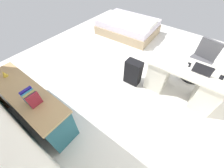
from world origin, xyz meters
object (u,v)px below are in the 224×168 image
(bed, at_px, (128,27))
(credenza, at_px, (33,104))
(computer_mouse, at_px, (187,65))
(cell_phone_by_mouse, at_px, (189,65))
(cell_phone_near_laptop, at_px, (222,77))
(suitcase_black, at_px, (133,72))
(figurine_small, at_px, (4,74))
(office_chair, at_px, (199,63))
(desk, at_px, (182,81))
(laptop, at_px, (202,70))

(bed, bearing_deg, credenza, 96.78)
(bed, relative_size, computer_mouse, 19.74)
(cell_phone_by_mouse, bearing_deg, cell_phone_near_laptop, 174.01)
(suitcase_black, bearing_deg, bed, -56.25)
(figurine_small, bearing_deg, office_chair, -131.01)
(computer_mouse, xyz_separation_m, figurine_small, (2.42, 2.24, 0.06))
(credenza, distance_m, computer_mouse, 2.94)
(cell_phone_by_mouse, bearing_deg, desk, 110.20)
(computer_mouse, bearing_deg, credenza, 49.00)
(laptop, bearing_deg, computer_mouse, -7.77)
(bed, xyz_separation_m, cell_phone_near_laptop, (-2.91, 1.57, 0.50))
(credenza, height_order, laptop, laptop)
(cell_phone_near_laptop, bearing_deg, laptop, 21.44)
(computer_mouse, bearing_deg, office_chair, -104.41)
(desk, distance_m, suitcase_black, 1.04)
(cell_phone_near_laptop, bearing_deg, computer_mouse, 11.99)
(desk, distance_m, office_chair, 0.77)
(laptop, distance_m, cell_phone_by_mouse, 0.26)
(suitcase_black, height_order, figurine_small, figurine_small)
(suitcase_black, bearing_deg, computer_mouse, -160.81)
(computer_mouse, distance_m, figurine_small, 3.30)
(cell_phone_near_laptop, relative_size, figurine_small, 1.24)
(desk, height_order, figurine_small, figurine_small)
(laptop, distance_m, figurine_small, 3.47)
(office_chair, height_order, laptop, laptop)
(office_chair, distance_m, suitcase_black, 1.55)
(office_chair, xyz_separation_m, suitcase_black, (1.10, 1.09, -0.12))
(cell_phone_by_mouse, distance_m, figurine_small, 3.35)
(bed, distance_m, cell_phone_by_mouse, 2.86)
(cell_phone_by_mouse, relative_size, figurine_small, 1.24)
(desk, relative_size, office_chair, 1.55)
(cell_phone_by_mouse, height_order, figurine_small, figurine_small)
(suitcase_black, height_order, cell_phone_by_mouse, cell_phone_by_mouse)
(bed, xyz_separation_m, computer_mouse, (-2.32, 1.61, 0.51))
(suitcase_black, distance_m, cell_phone_near_laptop, 1.62)
(credenza, distance_m, suitcase_black, 2.11)
(suitcase_black, height_order, cell_phone_near_laptop, cell_phone_near_laptop)
(bed, height_order, figurine_small, figurine_small)
(bed, xyz_separation_m, suitcase_black, (-1.40, 1.97, 0.06))
(office_chair, height_order, cell_phone_near_laptop, office_chair)
(cell_phone_near_laptop, xyz_separation_m, cell_phone_by_mouse, (0.56, -0.01, 0.00))
(credenza, relative_size, computer_mouse, 18.00)
(office_chair, relative_size, credenza, 0.52)
(suitcase_black, bearing_deg, credenza, 61.86)
(suitcase_black, height_order, computer_mouse, computer_mouse)
(bed, distance_m, laptop, 3.11)
(bed, bearing_deg, laptop, 147.43)
(office_chair, xyz_separation_m, cell_phone_by_mouse, (0.15, 0.69, 0.32))
(figurine_small, bearing_deg, desk, -138.19)
(cell_phone_by_mouse, bearing_deg, suitcase_black, 17.88)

